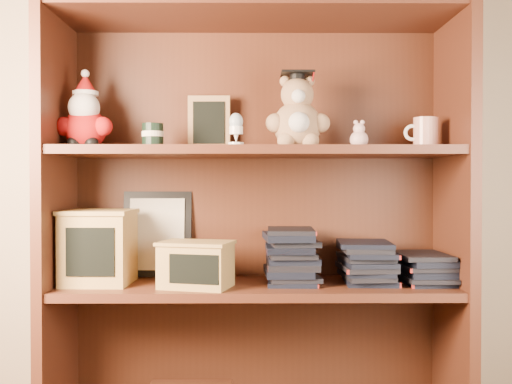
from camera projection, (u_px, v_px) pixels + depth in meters
bookcase at (255, 205)px, 1.81m from camera, size 1.20×0.35×1.60m
shelf_lower at (256, 288)px, 1.76m from camera, size 1.14×0.33×0.02m
shelf_upper at (256, 152)px, 1.76m from camera, size 1.14×0.33×0.02m
santa_plush at (85, 118)px, 1.75m from camera, size 0.17×0.12×0.24m
teachers_tin at (153, 135)px, 1.75m from camera, size 0.06×0.06×0.07m
chalkboard_plaque at (209, 124)px, 1.87m from camera, size 0.13×0.07×0.17m
egg_cup at (236, 128)px, 1.68m from camera, size 0.04×0.04×0.09m
grad_teddy_bear at (297, 118)px, 1.75m from camera, size 0.19×0.16×0.23m
pink_figurine at (359, 137)px, 1.76m from camera, size 0.05×0.05×0.08m
teacher_mug at (425, 133)px, 1.76m from camera, size 0.10×0.07×0.09m
certificate_frame at (157, 234)px, 1.90m from camera, size 0.22×0.06×0.27m
treats_box at (99, 246)px, 1.76m from camera, size 0.20×0.20×0.22m
pencils_box at (196, 264)px, 1.69m from camera, size 0.23×0.19×0.13m
book_stack_left at (290, 256)px, 1.76m from camera, size 0.14×0.20×0.16m
book_stack_mid at (366, 259)px, 1.76m from camera, size 0.14×0.20×0.14m
book_stack_right at (425, 267)px, 1.77m from camera, size 0.14×0.20×0.10m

